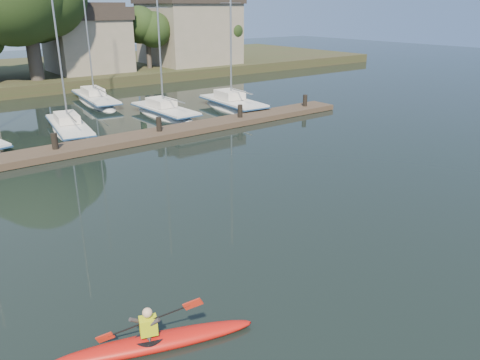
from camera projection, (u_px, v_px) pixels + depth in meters
ground at (282, 240)px, 15.53m from camera, size 160.00×160.00×0.00m
kayak at (155, 340)px, 10.63m from camera, size 4.55×2.10×1.47m
dock at (111, 142)px, 25.87m from camera, size 34.00×2.00×1.80m
sailboat_2 at (70, 135)px, 28.84m from camera, size 3.02×8.17×13.22m
sailboat_3 at (165, 118)px, 33.10m from camera, size 2.25×7.79×12.48m
sailboat_4 at (233, 111)px, 35.36m from camera, size 2.88×7.84×13.07m
sailboat_6 at (96, 105)px, 37.55m from camera, size 2.92×9.51×14.88m
shore at (15, 50)px, 45.27m from camera, size 90.00×25.25×12.75m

